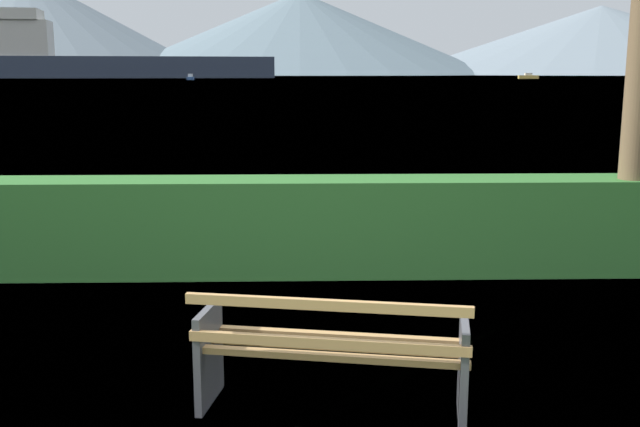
% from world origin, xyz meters
% --- Properties ---
extents(ground_plane, '(1400.00, 1400.00, 0.00)m').
position_xyz_m(ground_plane, '(0.00, 0.00, 0.00)').
color(ground_plane, '#4C6B33').
extents(water_surface, '(620.00, 620.00, 0.00)m').
position_xyz_m(water_surface, '(0.00, 308.66, 0.00)').
color(water_surface, '#7A99A8').
rests_on(water_surface, ground_plane).
extents(park_bench, '(1.86, 0.89, 0.87)m').
position_xyz_m(park_bench, '(-0.01, -0.06, 0.43)').
color(park_bench, tan).
rests_on(park_bench, ground_plane).
extents(hedge_row, '(9.28, 0.72, 1.08)m').
position_xyz_m(hedge_row, '(0.00, 3.47, 0.54)').
color(hedge_row, '#387A33').
rests_on(hedge_row, ground_plane).
extents(cargo_ship_large, '(108.88, 31.34, 23.73)m').
position_xyz_m(cargo_ship_large, '(-72.17, 268.21, 6.63)').
color(cargo_ship_large, '#2D384C').
rests_on(cargo_ship_large, water_surface).
extents(fishing_boat_near, '(2.15, 5.59, 1.72)m').
position_xyz_m(fishing_boat_near, '(-31.04, 207.52, 0.60)').
color(fishing_boat_near, '#335693').
rests_on(fishing_boat_near, water_surface).
extents(sailboat_mid, '(6.47, 2.24, 1.87)m').
position_xyz_m(sailboat_mid, '(74.75, 239.20, 0.69)').
color(sailboat_mid, gold).
rests_on(sailboat_mid, water_surface).
extents(distant_hills, '(730.11, 335.45, 71.95)m').
position_xyz_m(distant_hills, '(17.70, 567.67, 30.99)').
color(distant_hills, gray).
rests_on(distant_hills, ground_plane).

